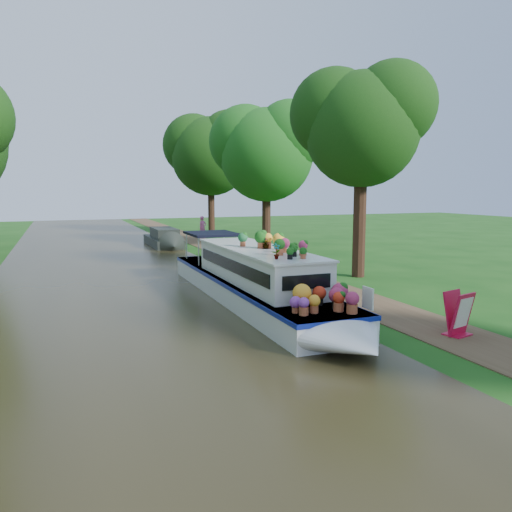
# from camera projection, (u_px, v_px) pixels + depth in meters

# --- Properties ---
(ground) EXTENTS (100.00, 100.00, 0.00)m
(ground) POSITION_uv_depth(u_px,v_px,m) (313.00, 297.00, 17.50)
(ground) COLOR #144310
(ground) RESTS_ON ground
(canal_water) EXTENTS (10.00, 100.00, 0.02)m
(canal_water) POSITION_uv_depth(u_px,v_px,m) (140.00, 312.00, 15.32)
(canal_water) COLOR black
(canal_water) RESTS_ON ground
(towpath) EXTENTS (2.20, 100.00, 0.03)m
(towpath) POSITION_uv_depth(u_px,v_px,m) (343.00, 294.00, 17.94)
(towpath) COLOR #483521
(towpath) RESTS_ON ground
(plant_boat) EXTENTS (2.29, 13.52, 2.31)m
(plant_boat) POSITION_uv_depth(u_px,v_px,m) (258.00, 279.00, 16.22)
(plant_boat) COLOR silver
(plant_boat) RESTS_ON canal_water
(tree_near_overhang) EXTENTS (5.52, 5.28, 8.99)m
(tree_near_overhang) POSITION_uv_depth(u_px,v_px,m) (361.00, 121.00, 20.83)
(tree_near_overhang) COLOR black
(tree_near_overhang) RESTS_ON ground
(tree_near_mid) EXTENTS (6.90, 6.60, 9.40)m
(tree_near_mid) POSITION_uv_depth(u_px,v_px,m) (266.00, 148.00, 32.18)
(tree_near_mid) COLOR black
(tree_near_mid) RESTS_ON ground
(tree_near_far) EXTENTS (7.59, 7.26, 10.30)m
(tree_near_far) POSITION_uv_depth(u_px,v_px,m) (210.00, 150.00, 42.07)
(tree_near_far) COLOR black
(tree_near_far) RESTS_ON ground
(second_boat) EXTENTS (1.79, 6.21, 1.20)m
(second_boat) POSITION_uv_depth(u_px,v_px,m) (164.00, 239.00, 33.01)
(second_boat) COLOR black
(second_boat) RESTS_ON canal_water
(sandwich_board) EXTENTS (0.75, 0.72, 1.13)m
(sandwich_board) POSITION_uv_depth(u_px,v_px,m) (459.00, 316.00, 12.79)
(sandwich_board) COLOR red
(sandwich_board) RESTS_ON towpath
(pedestrian_pink) EXTENTS (0.74, 0.62, 1.74)m
(pedestrian_pink) POSITION_uv_depth(u_px,v_px,m) (203.00, 228.00, 37.39)
(pedestrian_pink) COLOR #D45795
(pedestrian_pink) RESTS_ON towpath
(verge_plant) EXTENTS (0.46, 0.41, 0.45)m
(verge_plant) POSITION_uv_depth(u_px,v_px,m) (268.00, 272.00, 21.35)
(verge_plant) COLOR #1D6323
(verge_plant) RESTS_ON ground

